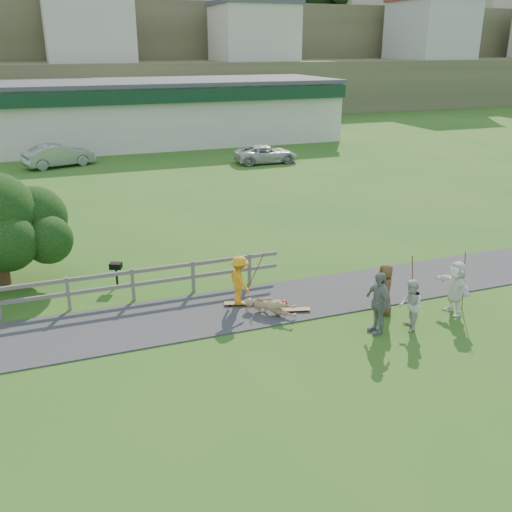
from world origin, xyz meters
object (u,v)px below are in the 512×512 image
object	(u,v)px
skater_fallen	(270,306)
spectator_c	(385,289)
spectator_d	(455,288)
bbq	(117,275)
spectator_a	(411,305)
spectator_b	(378,303)
car_silver	(59,155)
skater_rider	(240,283)
car_white	(266,154)

from	to	relation	value
skater_fallen	spectator_c	world-z (taller)	spectator_c
spectator_d	bbq	xyz separation A→B (m)	(-9.45, 5.80, -0.43)
skater_fallen	spectator_c	bearing A→B (deg)	-62.16
spectator_a	spectator_b	xyz separation A→B (m)	(-0.96, 0.20, 0.16)
spectator_b	car_silver	size ratio (longest dim) A/B	0.40
skater_fallen	spectator_c	distance (m)	3.54
spectator_b	skater_rider	bearing A→B (deg)	-137.57
car_white	bbq	size ratio (longest dim) A/B	5.24
spectator_b	bbq	world-z (taller)	spectator_b
spectator_c	bbq	distance (m)	8.99
spectator_c	car_white	distance (m)	24.25
spectator_b	spectator_d	bearing A→B (deg)	91.29
car_white	spectator_a	bearing A→B (deg)	169.80
spectator_c	skater_fallen	bearing A→B (deg)	-93.49
car_white	skater_rider	bearing A→B (deg)	158.34
spectator_b	spectator_c	world-z (taller)	spectator_b
spectator_c	car_silver	distance (m)	28.56
skater_rider	spectator_b	size ratio (longest dim) A/B	0.85
car_white	spectator_c	bearing A→B (deg)	168.94
skater_rider	bbq	xyz separation A→B (m)	(-3.44, 3.02, -0.37)
skater_rider	bbq	world-z (taller)	skater_rider
car_silver	car_white	bearing A→B (deg)	-122.62
skater_rider	car_silver	distance (m)	25.65
skater_fallen	spectator_c	xyz separation A→B (m)	(3.32, -1.11, 0.52)
skater_rider	spectator_b	distance (m)	4.36
skater_fallen	spectator_d	world-z (taller)	spectator_d
spectator_c	car_white	xyz separation A→B (m)	(5.41, 23.64, -0.20)
skater_fallen	spectator_a	bearing A→B (deg)	-77.33
car_white	bbq	bearing A→B (deg)	147.21
skater_fallen	car_white	size ratio (longest dim) A/B	0.37
skater_rider	car_silver	world-z (taller)	skater_rider
spectator_d	skater_rider	bearing A→B (deg)	-111.95
spectator_d	bbq	world-z (taller)	spectator_d
spectator_c	bbq	world-z (taller)	spectator_c
spectator_c	car_silver	world-z (taller)	spectator_c
skater_rider	skater_fallen	bearing A→B (deg)	-153.56
skater_fallen	spectator_d	xyz separation A→B (m)	(5.35, -1.84, 0.56)
skater_fallen	spectator_d	bearing A→B (deg)	-62.67
skater_rider	spectator_d	bearing A→B (deg)	-123.54
spectator_d	bbq	size ratio (longest dim) A/B	2.02
car_white	skater_fallen	bearing A→B (deg)	160.66
spectator_d	car_white	distance (m)	24.61
spectator_c	spectator_d	bearing A→B (deg)	85.18
skater_fallen	spectator_c	size ratio (longest dim) A/B	1.01
skater_fallen	car_white	bearing A→B (deg)	25.17
skater_rider	spectator_c	xyz separation A→B (m)	(3.98, -2.05, 0.02)
car_silver	spectator_d	bearing A→B (deg)	-177.35
spectator_a	car_silver	distance (m)	29.72
spectator_a	skater_fallen	bearing A→B (deg)	-102.46
skater_rider	car_white	distance (m)	23.55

